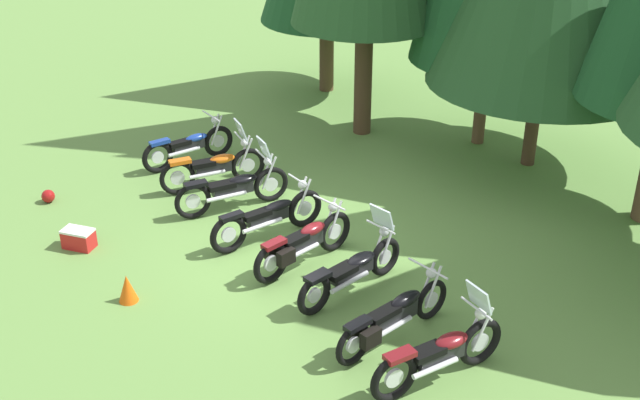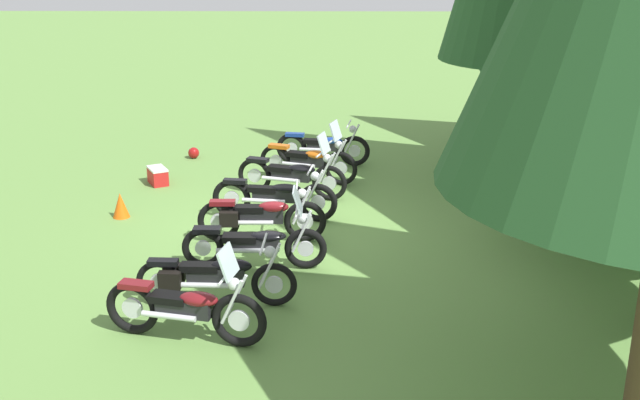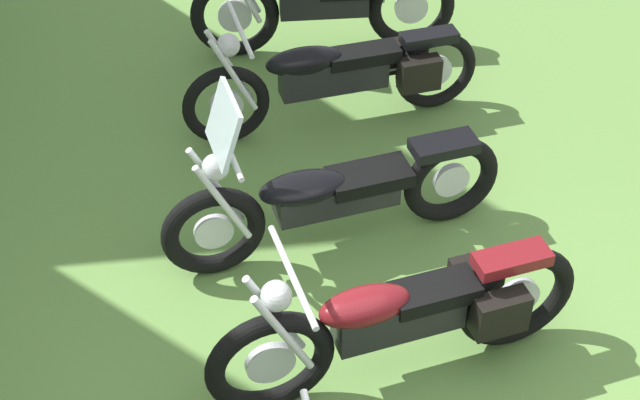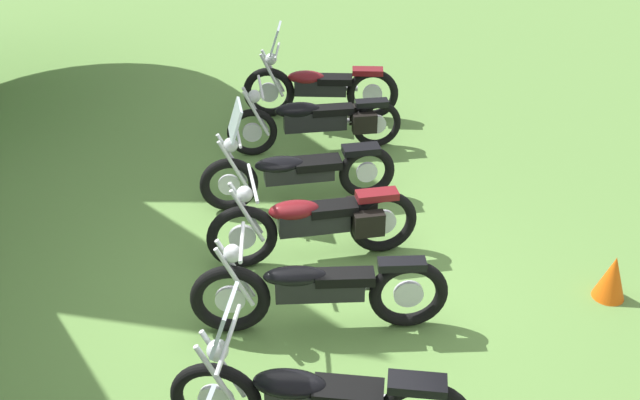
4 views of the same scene
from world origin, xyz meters
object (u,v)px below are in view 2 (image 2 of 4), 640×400
dropped_helmet (194,153)px  motorcycle_4 (260,217)px  motorcycle_6 (213,276)px  picnic_cooler (158,176)px  motorcycle_7 (186,308)px  motorcycle_1 (309,160)px  motorcycle_5 (256,243)px  traffic_cone (121,205)px  motorcycle_0 (324,147)px  motorcycle_2 (293,174)px  motorcycle_3 (275,197)px

dropped_helmet → motorcycle_4: bearing=21.0°
motorcycle_6 → picnic_cooler: (-5.74, -2.00, -0.27)m
motorcycle_7 → dropped_helmet: 8.93m
motorcycle_1 → motorcycle_5: motorcycle_1 is taller
picnic_cooler → traffic_cone: size_ratio=1.35×
motorcycle_4 → motorcycle_7: 3.60m
motorcycle_0 → traffic_cone: (3.59, -3.83, -0.19)m
motorcycle_5 → picnic_cooler: bearing=119.7°
motorcycle_4 → motorcycle_5: size_ratio=0.96×
motorcycle_0 → picnic_cooler: (1.52, -3.55, -0.25)m
motorcycle_2 → motorcycle_0: bearing=92.8°
motorcycle_5 → picnic_cooler: (-4.43, -2.51, -0.26)m
motorcycle_4 → motorcycle_7: bearing=-101.2°
motorcycle_5 → motorcycle_6: (1.31, -0.51, 0.00)m
traffic_cone → motorcycle_1: bearing=123.0°
motorcycle_7 → picnic_cooler: bearing=117.8°
motorcycle_0 → motorcycle_3: 3.78m
motorcycle_5 → motorcycle_6: size_ratio=0.99×
motorcycle_3 → motorcycle_7: motorcycle_7 is taller
motorcycle_6 → dropped_helmet: motorcycle_6 is taller
motorcycle_6 → picnic_cooler: motorcycle_6 is taller
motorcycle_7 → motorcycle_4: bearing=92.1°
motorcycle_0 → dropped_helmet: (-0.49, -3.11, -0.30)m
motorcycle_3 → picnic_cooler: size_ratio=3.69×
motorcycle_1 → motorcycle_0: bearing=96.8°
motorcycle_1 → dropped_helmet: bearing=167.2°
motorcycle_2 → motorcycle_6: bearing=-83.4°
motorcycle_0 → motorcycle_6: 7.43m
motorcycle_1 → motorcycle_6: (5.96, -1.25, -0.03)m
motorcycle_3 → motorcycle_5: motorcycle_5 is taller
motorcycle_0 → motorcycle_6: motorcycle_0 is taller
motorcycle_7 → dropped_helmet: size_ratio=8.48×
motorcycle_2 → dropped_helmet: 3.79m
motorcycle_3 → dropped_helmet: (-4.16, -2.23, -0.32)m
motorcycle_3 → motorcycle_7: bearing=-92.7°
motorcycle_2 → traffic_cone: motorcycle_2 is taller
motorcycle_3 → motorcycle_2: bearing=86.5°
picnic_cooler → dropped_helmet: (-2.01, 0.44, -0.05)m
motorcycle_0 → motorcycle_2: 2.41m
motorcycle_2 → motorcycle_7: 6.10m
motorcycle_5 → picnic_cooler: size_ratio=3.61×
motorcycle_6 → motorcycle_7: size_ratio=1.05×
motorcycle_0 → dropped_helmet: size_ratio=8.27×
motorcycle_7 → picnic_cooler: 7.05m
motorcycle_2 → motorcycle_7: size_ratio=1.02×
motorcycle_1 → motorcycle_3: 2.43m
motorcycle_0 → motorcycle_2: bearing=-96.2°
motorcycle_0 → motorcycle_3: size_ratio=0.91×
motorcycle_5 → motorcycle_7: size_ratio=1.04×
picnic_cooler → motorcycle_4: bearing=37.1°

